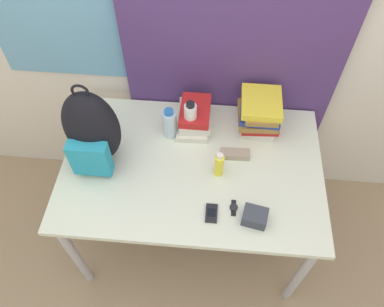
# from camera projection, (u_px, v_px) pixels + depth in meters

# --- Properties ---
(ground_plane) EXTENTS (12.00, 12.00, 0.00)m
(ground_plane) POSITION_uv_depth(u_px,v_px,m) (186.00, 295.00, 2.28)
(ground_plane) COLOR #9E8466
(wall_back) EXTENTS (6.00, 0.06, 2.50)m
(wall_back) POSITION_uv_depth(u_px,v_px,m) (200.00, 23.00, 1.83)
(wall_back) COLOR silver
(wall_back) RESTS_ON ground_plane
(curtain_blue) EXTENTS (1.13, 0.04, 2.50)m
(curtain_blue) POSITION_uv_depth(u_px,v_px,m) (235.00, 32.00, 1.78)
(curtain_blue) COLOR #4C336B
(curtain_blue) RESTS_ON ground_plane
(desk) EXTENTS (1.32, 0.86, 0.77)m
(desk) POSITION_uv_depth(u_px,v_px,m) (192.00, 174.00, 1.97)
(desk) COLOR silver
(desk) RESTS_ON ground_plane
(backpack) EXTENTS (0.27, 0.24, 0.50)m
(backpack) POSITION_uv_depth(u_px,v_px,m) (92.00, 131.00, 1.76)
(backpack) COLOR black
(backpack) RESTS_ON desk
(book_stack_left) EXTENTS (0.19, 0.28, 0.13)m
(book_stack_left) POSITION_uv_depth(u_px,v_px,m) (194.00, 116.00, 2.02)
(book_stack_left) COLOR silver
(book_stack_left) RESTS_ON desk
(book_stack_center) EXTENTS (0.23, 0.24, 0.21)m
(book_stack_center) POSITION_uv_depth(u_px,v_px,m) (259.00, 114.00, 1.97)
(book_stack_center) COLOR silver
(book_stack_center) RESTS_ON desk
(water_bottle) EXTENTS (0.07, 0.07, 0.19)m
(water_bottle) POSITION_uv_depth(u_px,v_px,m) (170.00, 123.00, 1.96)
(water_bottle) COLOR silver
(water_bottle) RESTS_ON desk
(sports_bottle) EXTENTS (0.07, 0.07, 0.23)m
(sports_bottle) POSITION_uv_depth(u_px,v_px,m) (190.00, 119.00, 1.94)
(sports_bottle) COLOR white
(sports_bottle) RESTS_ON desk
(sunscreen_bottle) EXTENTS (0.05, 0.05, 0.16)m
(sunscreen_bottle) POSITION_uv_depth(u_px,v_px,m) (219.00, 165.00, 1.82)
(sunscreen_bottle) COLOR yellow
(sunscreen_bottle) RESTS_ON desk
(cell_phone) EXTENTS (0.05, 0.09, 0.02)m
(cell_phone) POSITION_uv_depth(u_px,v_px,m) (211.00, 213.00, 1.73)
(cell_phone) COLOR black
(cell_phone) RESTS_ON desk
(sunglasses_case) EXTENTS (0.15, 0.06, 0.04)m
(sunglasses_case) POSITION_uv_depth(u_px,v_px,m) (235.00, 154.00, 1.92)
(sunglasses_case) COLOR gray
(sunglasses_case) RESTS_ON desk
(camera_pouch) EXTENTS (0.13, 0.11, 0.07)m
(camera_pouch) POSITION_uv_depth(u_px,v_px,m) (255.00, 217.00, 1.70)
(camera_pouch) COLOR #383D47
(camera_pouch) RESTS_ON desk
(wristwatch) EXTENTS (0.04, 0.08, 0.01)m
(wristwatch) POSITION_uv_depth(u_px,v_px,m) (234.00, 208.00, 1.76)
(wristwatch) COLOR black
(wristwatch) RESTS_ON desk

